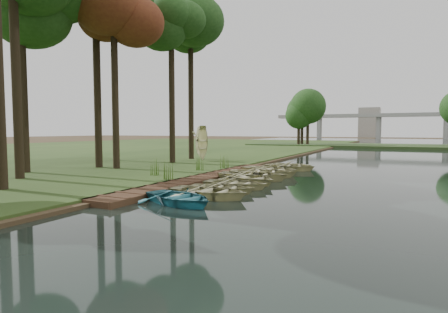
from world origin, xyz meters
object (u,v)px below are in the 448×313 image
at_px(rowboat_0, 179,196).
at_px(rowboat_2, 222,186).
at_px(boardwalk, 202,179).
at_px(stored_rowboat, 202,157).
at_px(rowboat_1, 209,190).

height_order(rowboat_0, rowboat_2, rowboat_0).
height_order(boardwalk, stored_rowboat, stored_rowboat).
relative_size(rowboat_0, rowboat_2, 1.08).
height_order(rowboat_2, stored_rowboat, stored_rowboat).
distance_m(boardwalk, rowboat_2, 4.15).
height_order(boardwalk, rowboat_1, rowboat_1).
relative_size(rowboat_1, rowboat_2, 1.14).
relative_size(boardwalk, rowboat_0, 4.89).
bearing_deg(rowboat_0, rowboat_2, 13.05).
bearing_deg(boardwalk, rowboat_2, -48.35).
xyz_separation_m(rowboat_0, stored_rowboat, (-7.79, 15.67, 0.22)).
distance_m(boardwalk, rowboat_1, 5.24).
height_order(rowboat_0, rowboat_1, rowboat_1).
bearing_deg(rowboat_2, rowboat_0, 165.58).
bearing_deg(stored_rowboat, boardwalk, -143.02).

